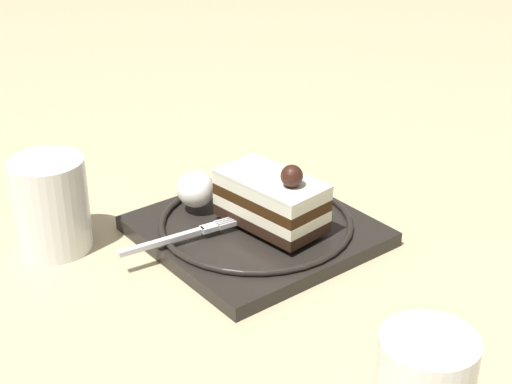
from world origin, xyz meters
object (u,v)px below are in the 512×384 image
at_px(drink_glass_near, 52,210).
at_px(dessert_plate, 256,229).
at_px(fork, 187,234).
at_px(cake_slice, 272,200).
at_px(whipped_cream_dollop, 196,189).

bearing_deg(drink_glass_near, dessert_plate, 149.85).
distance_m(fork, drink_glass_near, 0.13).
bearing_deg(cake_slice, fork, -16.78).
distance_m(dessert_plate, drink_glass_near, 0.20).
bearing_deg(fork, cake_slice, 163.22).
distance_m(whipped_cream_dollop, drink_glass_near, 0.14).
height_order(dessert_plate, fork, fork).
xyz_separation_m(cake_slice, drink_glass_near, (0.18, -0.11, -0.01)).
bearing_deg(drink_glass_near, fork, 137.54).
relative_size(dessert_plate, drink_glass_near, 2.28).
distance_m(dessert_plate, fork, 0.07).
relative_size(whipped_cream_dollop, fork, 0.30).
height_order(cake_slice, whipped_cream_dollop, cake_slice).
distance_m(cake_slice, whipped_cream_dollop, 0.08).
relative_size(cake_slice, fork, 0.88).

